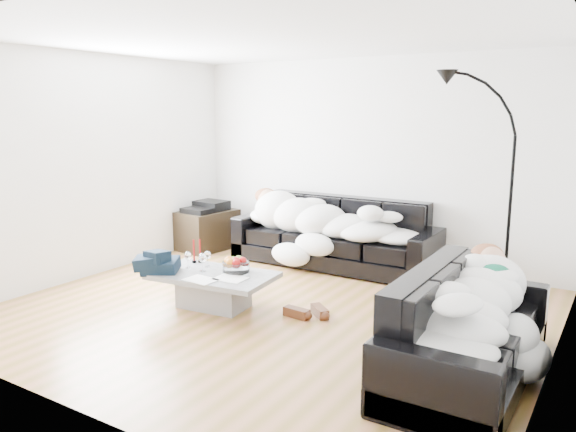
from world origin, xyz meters
The scene contains 24 objects.
ground centered at (0.00, 0.00, 0.00)m, with size 5.00×5.00×0.00m, color olive.
wall_back centered at (0.00, 2.25, 1.30)m, with size 5.00×0.02×2.60m, color silver.
wall_left centered at (-2.50, 0.00, 1.30)m, with size 0.02×4.50×2.60m, color silver.
wall_right centered at (2.50, 0.00, 1.30)m, with size 0.02×4.50×2.60m, color silver.
ceiling centered at (0.00, 0.00, 2.60)m, with size 5.00×5.00×0.00m, color white.
sofa_back centered at (-0.24, 1.78, 0.42)m, with size 2.59×0.90×0.85m, color black.
sofa_right centered at (1.99, -0.39, 0.39)m, with size 1.94×0.83×0.79m, color black.
sleeper_back centered at (-0.24, 1.73, 0.64)m, with size 2.19×0.76×0.44m, color silver, non-canonical shape.
sleeper_right centered at (1.99, -0.39, 0.62)m, with size 1.66×0.70×0.41m, color silver, non-canonical shape.
teal_cushion centered at (1.93, 0.21, 0.72)m, with size 0.36×0.30×0.20m, color #0C5A3D.
coffee_table centered at (-0.55, -0.23, 0.18)m, with size 1.21×0.70×0.35m, color #939699.
fruit_bowl centered at (-0.38, -0.07, 0.44)m, with size 0.27×0.27×0.17m, color white.
wine_glass_a centered at (-0.74, -0.08, 0.43)m, with size 0.07×0.07×0.17m, color white.
wine_glass_b centered at (-0.89, -0.22, 0.44)m, with size 0.07×0.07×0.17m, color white.
wine_glass_c centered at (-0.68, -0.23, 0.44)m, with size 0.08×0.08×0.18m, color white.
candle_left centered at (-0.97, -0.03, 0.48)m, with size 0.05×0.05×0.25m, color maroon.
candle_right centered at (-0.92, 0.01, 0.48)m, with size 0.05×0.05×0.25m, color maroon.
newspaper_a centered at (-0.28, -0.29, 0.36)m, with size 0.30×0.23×0.01m, color silver.
newspaper_b centered at (-0.50, -0.47, 0.36)m, with size 0.30×0.22×0.01m, color silver.
navy_jacket centered at (-1.06, -0.51, 0.53)m, with size 0.37×0.31×0.19m, color black, non-canonical shape.
shoes centered at (0.38, 0.03, 0.05)m, with size 0.44×0.32×0.10m, color #472311, non-canonical shape.
av_cabinet centered at (-2.16, 1.61, 0.27)m, with size 0.55×0.80×0.55m, color black.
stereo centered at (-2.16, 1.61, 0.61)m, with size 0.44×0.34×0.13m, color black.
floor_lamp centered at (1.87, 1.58, 1.04)m, with size 0.76×0.30×2.08m, color black, non-canonical shape.
Camera 1 is at (2.92, -4.39, 1.94)m, focal length 35.00 mm.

